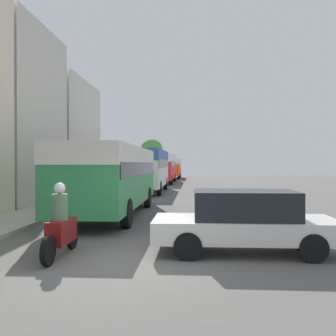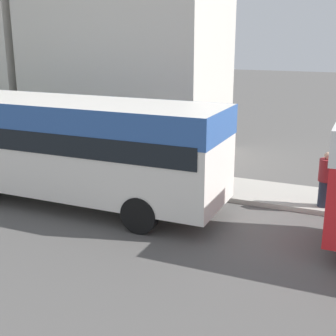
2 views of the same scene
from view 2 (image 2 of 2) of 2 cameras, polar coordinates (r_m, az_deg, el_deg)
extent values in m
cube|color=beige|center=(25.54, -19.62, 14.21)|extent=(6.64, 6.46, 9.26)
cube|color=beige|center=(20.47, -4.85, 13.21)|extent=(5.08, 7.86, 8.11)
cube|color=silver|center=(14.28, -11.95, 2.76)|extent=(2.58, 9.47, 2.67)
cube|color=#2D569E|center=(14.11, -12.16, 6.46)|extent=(2.60, 9.52, 0.80)
cube|color=black|center=(14.21, -12.02, 4.07)|extent=(2.63, 9.09, 0.59)
cylinder|color=black|center=(14.25, 0.86, -2.51)|extent=(0.28, 1.00, 1.00)
cylinder|color=black|center=(12.23, -3.49, -5.73)|extent=(0.28, 1.00, 1.00)
cylinder|color=black|center=(17.29, -17.38, 0.08)|extent=(0.28, 1.00, 1.00)
cylinder|color=#232838|center=(14.41, 18.52, -2.99)|extent=(0.35, 0.35, 0.78)
cylinder|color=maroon|center=(14.20, 18.77, -0.25)|extent=(0.44, 0.44, 0.65)
sphere|color=tan|center=(14.09, 18.92, 1.43)|extent=(0.21, 0.21, 0.21)
camera|label=1|loc=(37.27, -54.14, 5.02)|focal=40.00mm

